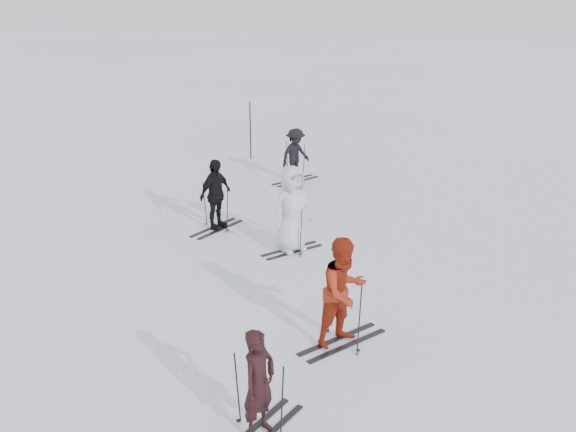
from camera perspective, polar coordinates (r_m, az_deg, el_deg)
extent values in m
plane|color=silver|center=(13.51, -1.59, -5.34)|extent=(120.00, 120.00, 0.00)
imported|color=black|center=(8.79, -2.60, -14.79)|extent=(0.49, 0.64, 1.56)
imported|color=#9A2611|center=(10.74, 4.98, -6.85)|extent=(1.09, 1.16, 1.90)
imported|color=silver|center=(14.36, 0.36, 0.54)|extent=(1.06, 1.16, 1.99)
imported|color=black|center=(15.82, -6.46, 1.83)|extent=(0.67, 1.10, 1.76)
imported|color=black|center=(19.67, 0.66, 5.39)|extent=(1.00, 1.20, 1.62)
cylinder|color=black|center=(22.23, -3.37, 7.57)|extent=(0.06, 0.06, 1.99)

